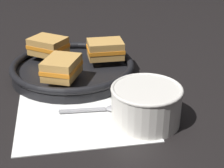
% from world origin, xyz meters
% --- Properties ---
extents(ground_plane, '(4.00, 4.00, 0.00)m').
position_xyz_m(ground_plane, '(0.00, 0.00, 0.00)').
color(ground_plane, black).
extents(napkin, '(0.32, 0.29, 0.00)m').
position_xyz_m(napkin, '(-0.06, -0.06, 0.00)').
color(napkin, white).
rests_on(napkin, ground_plane).
extents(soup_bowl, '(0.15, 0.15, 0.08)m').
position_xyz_m(soup_bowl, '(0.07, -0.08, 0.05)').
color(soup_bowl, silver).
rests_on(soup_bowl, ground_plane).
extents(spoon, '(0.15, 0.04, 0.01)m').
position_xyz_m(spoon, '(-0.01, -0.04, 0.01)').
color(spoon, '#9E9EA3').
rests_on(spoon, napkin).
extents(skillet, '(0.33, 0.33, 0.04)m').
position_xyz_m(skillet, '(-0.11, 0.14, 0.02)').
color(skillet, black).
rests_on(skillet, ground_plane).
extents(sandwich_near_left, '(0.11, 0.09, 0.05)m').
position_xyz_m(sandwich_near_left, '(-0.02, 0.18, 0.06)').
color(sandwich_near_left, '#C18E47').
rests_on(sandwich_near_left, skillet).
extents(sandwich_near_right, '(0.12, 0.11, 0.05)m').
position_xyz_m(sandwich_near_right, '(-0.18, 0.20, 0.06)').
color(sandwich_near_right, '#C18E47').
rests_on(sandwich_near_right, skillet).
extents(sandwich_far_left, '(0.09, 0.11, 0.05)m').
position_xyz_m(sandwich_far_left, '(-0.12, 0.05, 0.06)').
color(sandwich_far_left, '#C18E47').
rests_on(sandwich_far_left, skillet).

